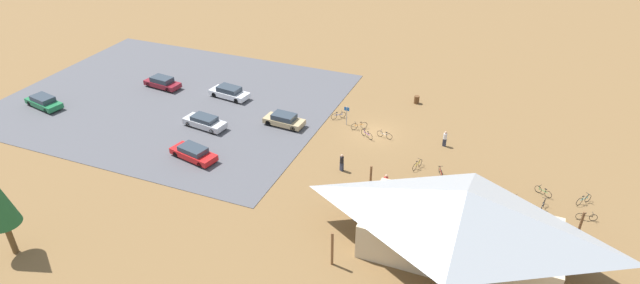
# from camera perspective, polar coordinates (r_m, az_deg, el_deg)

# --- Properties ---
(ground) EXTENTS (160.00, 160.00, 0.00)m
(ground) POSITION_cam_1_polar(r_m,az_deg,el_deg) (55.66, 5.84, 0.95)
(ground) COLOR brown
(ground) RESTS_ON ground
(parking_lot_asphalt) EXTENTS (37.17, 29.55, 0.05)m
(parking_lot_asphalt) POSITION_cam_1_polar(r_m,az_deg,el_deg) (64.70, -15.55, 4.44)
(parking_lot_asphalt) COLOR #4C4C51
(parking_lot_asphalt) RESTS_ON ground
(bike_pavilion) EXTENTS (17.01, 9.71, 5.73)m
(bike_pavilion) POSITION_cam_1_polar(r_m,az_deg,el_deg) (39.94, 15.07, -7.97)
(bike_pavilion) COLOR #C6B28E
(bike_pavilion) RESTS_ON ground
(trash_bin) EXTENTS (0.60, 0.60, 0.90)m
(trash_bin) POSITION_cam_1_polar(r_m,az_deg,el_deg) (62.31, 10.35, 4.50)
(trash_bin) COLOR brown
(trash_bin) RESTS_ON ground
(lot_sign) EXTENTS (0.56, 0.08, 2.20)m
(lot_sign) POSITION_cam_1_polar(r_m,az_deg,el_deg) (56.35, 2.88, 3.13)
(lot_sign) COLOR #99999E
(lot_sign) RESTS_ON ground
(bicycle_white_yard_center) EXTENTS (1.55, 0.80, 0.85)m
(bicycle_white_yard_center) POSITION_cam_1_polar(r_m,az_deg,el_deg) (48.22, 19.83, -5.62)
(bicycle_white_yard_center) COLOR black
(bicycle_white_yard_center) RESTS_ON ground
(bicycle_black_trailside) EXTENTS (1.67, 0.53, 0.74)m
(bicycle_black_trailside) POSITION_cam_1_polar(r_m,az_deg,el_deg) (48.53, 26.74, -7.19)
(bicycle_black_trailside) COLOR black
(bicycle_black_trailside) RESTS_ON ground
(bicycle_red_lone_west) EXTENTS (0.72, 1.66, 0.78)m
(bicycle_red_lone_west) POSITION_cam_1_polar(r_m,az_deg,el_deg) (49.77, 12.84, -3.22)
(bicycle_red_lone_west) COLOR black
(bicycle_red_lone_west) RESTS_ON ground
(bicycle_purple_by_bin) EXTENTS (1.50, 0.95, 0.88)m
(bicycle_purple_by_bin) POSITION_cam_1_polar(r_m,az_deg,el_deg) (54.59, 5.05, 0.82)
(bicycle_purple_by_bin) COLOR black
(bicycle_purple_by_bin) RESTS_ON ground
(bicycle_blue_edge_north) EXTENTS (1.31, 1.24, 0.82)m
(bicycle_blue_edge_north) POSITION_cam_1_polar(r_m,az_deg,el_deg) (58.03, 1.99, 2.86)
(bicycle_blue_edge_north) COLOR black
(bicycle_blue_edge_north) RESTS_ON ground
(bicycle_yellow_yard_right) EXTENTS (0.64, 1.60, 0.86)m
(bicycle_yellow_yard_right) POSITION_cam_1_polar(r_m,az_deg,el_deg) (50.39, 10.42, -2.42)
(bicycle_yellow_yard_right) COLOR black
(bicycle_yellow_yard_right) RESTS_ON ground
(bicycle_orange_back_row) EXTENTS (1.48, 1.15, 0.86)m
(bicycle_orange_back_row) POSITION_cam_1_polar(r_m,az_deg,el_deg) (56.08, 4.23, 1.75)
(bicycle_orange_back_row) COLOR black
(bicycle_orange_back_row) RESTS_ON ground
(bicycle_green_lone_east) EXTENTS (1.44, 0.89, 0.78)m
(bicycle_green_lone_east) POSITION_cam_1_polar(r_m,az_deg,el_deg) (50.02, 22.85, -4.94)
(bicycle_green_lone_east) COLOR black
(bicycle_green_lone_east) RESTS_ON ground
(bicycle_silver_edge_south) EXTENTS (0.49, 1.74, 0.85)m
(bicycle_silver_edge_south) POSITION_cam_1_polar(r_m,az_deg,el_deg) (48.31, 22.84, -6.28)
(bicycle_silver_edge_south) COLOR black
(bicycle_silver_edge_south) RESTS_ON ground
(bicycle_teal_near_porch) EXTENTS (1.21, 1.37, 0.88)m
(bicycle_teal_near_porch) POSITION_cam_1_polar(r_m,az_deg,el_deg) (50.37, 26.48, -5.57)
(bicycle_teal_near_porch) COLOR black
(bicycle_teal_near_porch) RESTS_ON ground
(bicycle_white_near_sign) EXTENTS (1.72, 0.48, 0.79)m
(bicycle_white_near_sign) POSITION_cam_1_polar(r_m,az_deg,el_deg) (54.74, 6.95, 0.77)
(bicycle_white_near_sign) COLOR black
(bicycle_white_near_sign) RESTS_ON ground
(car_tan_second_row) EXTENTS (4.45, 2.06, 1.34)m
(car_tan_second_row) POSITION_cam_1_polar(r_m,az_deg,el_deg) (56.54, -3.88, 2.39)
(car_tan_second_row) COLOR tan
(car_tan_second_row) RESTS_ON parking_lot_asphalt
(car_maroon_mid_lot) EXTENTS (4.76, 2.27, 1.37)m
(car_maroon_mid_lot) POSITION_cam_1_polar(r_m,az_deg,el_deg) (67.73, -16.58, 6.16)
(car_maroon_mid_lot) COLOR maroon
(car_maroon_mid_lot) RESTS_ON parking_lot_asphalt
(car_red_far_end) EXTENTS (5.07, 2.76, 1.32)m
(car_red_far_end) POSITION_cam_1_polar(r_m,az_deg,el_deg) (52.13, -13.45, -1.14)
(car_red_far_end) COLOR red
(car_red_far_end) RESTS_ON parking_lot_asphalt
(car_white_front_row) EXTENTS (4.96, 2.41, 1.40)m
(car_white_front_row) POSITION_cam_1_polar(r_m,az_deg,el_deg) (63.27, -9.72, 5.28)
(car_white_front_row) COLOR white
(car_white_front_row) RESTS_ON parking_lot_asphalt
(car_silver_inner_stall) EXTENTS (4.91, 2.36, 1.30)m
(car_silver_inner_stall) POSITION_cam_1_polar(r_m,az_deg,el_deg) (57.36, -12.29, 2.13)
(car_silver_inner_stall) COLOR #BCBCC1
(car_silver_inner_stall) RESTS_ON parking_lot_asphalt
(car_green_back_corner) EXTENTS (5.00, 2.74, 1.35)m
(car_green_back_corner) POSITION_cam_1_polar(r_m,az_deg,el_deg) (67.88, -27.57, 3.86)
(car_green_back_corner) COLOR #1E6B3D
(car_green_back_corner) RESTS_ON parking_lot_asphalt
(visitor_by_pavilion) EXTENTS (0.36, 0.36, 1.67)m
(visitor_by_pavilion) POSITION_cam_1_polar(r_m,az_deg,el_deg) (54.15, 13.28, 0.38)
(visitor_by_pavilion) COLOR #2D3347
(visitor_by_pavilion) RESTS_ON ground
(visitor_crossing_yard) EXTENTS (0.36, 0.38, 1.62)m
(visitor_crossing_yard) POSITION_cam_1_polar(r_m,az_deg,el_deg) (46.80, 7.09, -4.29)
(visitor_crossing_yard) COLOR #2D3347
(visitor_crossing_yard) RESTS_ON ground
(visitor_at_bikes) EXTENTS (0.40, 0.37, 1.74)m
(visitor_at_bikes) POSITION_cam_1_polar(r_m,az_deg,el_deg) (49.00, 2.35, -2.18)
(visitor_at_bikes) COLOR #2D3347
(visitor_at_bikes) RESTS_ON ground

